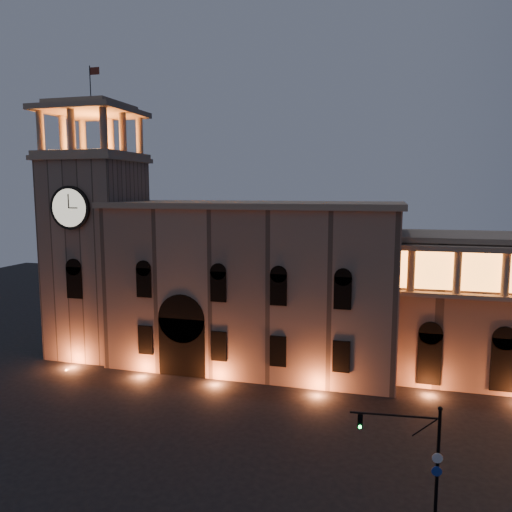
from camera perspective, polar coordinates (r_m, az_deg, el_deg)
name	(u,v)px	position (r m, az deg, el deg)	size (l,w,h in m)	color
ground	(197,472)	(36.75, -6.74, -23.34)	(160.00, 160.00, 0.00)	black
government_building	(254,284)	(53.98, -0.27, -3.21)	(30.80, 12.80, 17.60)	#886C59
clock_tower	(97,246)	(60.11, -17.72, 1.12)	(9.80, 9.80, 32.40)	#886C59
traffic_light	(421,462)	(31.59, 18.38, -21.45)	(5.14, 0.87, 7.07)	black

